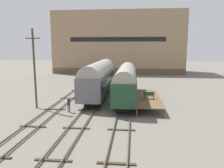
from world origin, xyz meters
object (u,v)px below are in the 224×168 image
train_car_grey (99,77)px  bench (149,95)px  train_car_green (126,81)px  person_worker (69,103)px  utility_pole (34,68)px

train_car_grey → bench: (7.34, -5.52, -1.55)m
train_car_green → person_worker: 9.22m
person_worker → utility_pole: size_ratio=0.19×
bench → utility_pole: utility_pole is taller
person_worker → utility_pole: utility_pole is taller
bench → person_worker: bench is taller
train_car_grey → bench: bearing=-37.0°
train_car_grey → train_car_green: bearing=-32.2°
bench → person_worker: bearing=-160.3°
person_worker → utility_pole: bearing=163.6°
train_car_green → bench: size_ratio=11.15×
train_car_grey → utility_pole: size_ratio=1.79×
person_worker → bench: bearing=19.7°
train_car_green → bench: bearing=-42.8°
train_car_grey → utility_pole: bearing=-132.0°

